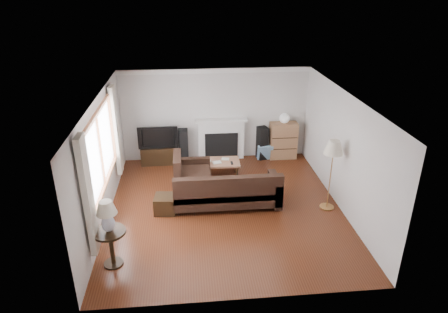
{
  "coord_description": "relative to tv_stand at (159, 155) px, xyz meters",
  "views": [
    {
      "loc": [
        -0.76,
        -7.5,
        4.61
      ],
      "look_at": [
        0.0,
        0.3,
        1.1
      ],
      "focal_mm": 32.0,
      "sensor_mm": 36.0,
      "label": 1
    }
  ],
  "objects": [
    {
      "name": "floor_lamp",
      "position": [
        3.76,
        -2.71,
        0.55
      ],
      "size": [
        0.41,
        0.41,
        1.59
      ],
      "primitive_type": "cube",
      "rotation": [
        0.0,
        0.0,
        0.01
      ],
      "color": "#B37B3E",
      "rests_on": "ground"
    },
    {
      "name": "tv_stand",
      "position": [
        0.0,
        0.0,
        0.0
      ],
      "size": [
        0.96,
        0.43,
        0.48
      ],
      "primitive_type": "cube",
      "color": "black",
      "rests_on": "ground"
    },
    {
      "name": "curtain_near",
      "position": [
        -0.86,
        -4.22,
        1.16
      ],
      "size": [
        0.1,
        0.35,
        2.1
      ],
      "primitive_type": "cube",
      "color": "beige",
      "rests_on": "room"
    },
    {
      "name": "footstool",
      "position": [
        0.25,
        -2.54,
        -0.05
      ],
      "size": [
        0.49,
        0.49,
        0.38
      ],
      "primitive_type": "cube",
      "rotation": [
        0.0,
        0.0,
        -0.11
      ],
      "color": "black",
      "rests_on": "ground"
    },
    {
      "name": "fireplace",
      "position": [
        1.69,
        0.14,
        0.33
      ],
      "size": [
        1.4,
        0.26,
        1.15
      ],
      "primitive_type": "cube",
      "color": "white",
      "rests_on": "room"
    },
    {
      "name": "coffee_table",
      "position": [
        1.47,
        -1.01,
        -0.02
      ],
      "size": [
        1.16,
        0.66,
        0.45
      ],
      "primitive_type": "cube",
      "rotation": [
        0.0,
        0.0,
        -0.04
      ],
      "color": "#9C664B",
      "rests_on": "ground"
    },
    {
      "name": "television",
      "position": [
        0.0,
        0.0,
        0.54
      ],
      "size": [
        1.05,
        0.14,
        0.6
      ],
      "primitive_type": "imported",
      "color": "black",
      "rests_on": "tv_stand"
    },
    {
      "name": "speaker_right",
      "position": [
        2.82,
        0.04,
        0.22
      ],
      "size": [
        0.32,
        0.36,
        0.91
      ],
      "primitive_type": "cube",
      "rotation": [
        0.0,
        0.0,
        0.25
      ],
      "color": "black",
      "rests_on": "ground"
    },
    {
      "name": "bookshelf",
      "position": [
        3.4,
        0.03,
        0.27
      ],
      "size": [
        0.74,
        0.35,
        1.02
      ],
      "primitive_type": "cube",
      "color": "#9C6D48",
      "rests_on": "ground"
    },
    {
      "name": "sectional_sofa",
      "position": [
        1.59,
        -2.38,
        0.16
      ],
      "size": [
        2.51,
        1.83,
        0.81
      ],
      "primitive_type": "cube",
      "color": "black",
      "rests_on": "ground"
    },
    {
      "name": "speaker_left",
      "position": [
        0.66,
        0.05,
        0.22
      ],
      "size": [
        0.26,
        0.31,
        0.92
      ],
      "primitive_type": "cube",
      "rotation": [
        0.0,
        0.0,
        -0.02
      ],
      "color": "black",
      "rests_on": "ground"
    },
    {
      "name": "curtain_far",
      "position": [
        -0.86,
        -1.18,
        1.16
      ],
      "size": [
        0.1,
        0.35,
        2.1
      ],
      "primitive_type": "cube",
      "color": "beige",
      "rests_on": "room"
    },
    {
      "name": "window",
      "position": [
        -0.91,
        -2.7,
        1.31
      ],
      "size": [
        0.12,
        2.74,
        1.54
      ],
      "primitive_type": "cube",
      "color": "brown",
      "rests_on": "room"
    },
    {
      "name": "table_lamp",
      "position": [
        -0.61,
        -4.19,
        0.74
      ],
      "size": [
        0.35,
        0.35,
        0.57
      ],
      "primitive_type": "cube",
      "color": "silver",
      "rests_on": "side_table"
    },
    {
      "name": "room",
      "position": [
        1.54,
        -2.5,
        1.01
      ],
      "size": [
        5.1,
        5.6,
        2.54
      ],
      "color": "#4E2211",
      "rests_on": "ground"
    },
    {
      "name": "side_table",
      "position": [
        -0.61,
        -4.19,
        0.11
      ],
      "size": [
        0.56,
        0.56,
        0.69
      ],
      "primitive_type": "cube",
      "color": "black",
      "rests_on": "ground"
    },
    {
      "name": "globe_lamp",
      "position": [
        3.4,
        0.03,
        0.91
      ],
      "size": [
        0.27,
        0.27,
        0.27
      ],
      "primitive_type": "sphere",
      "color": "white",
      "rests_on": "bookshelf"
    }
  ]
}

